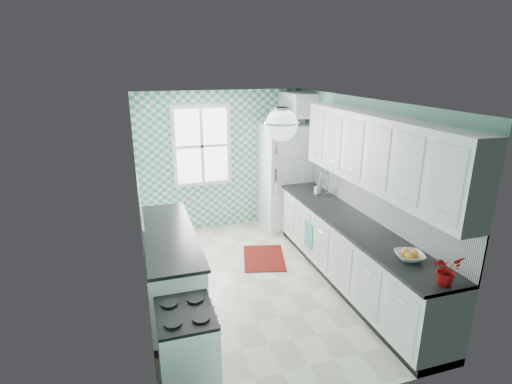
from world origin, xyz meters
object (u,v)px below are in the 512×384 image
object	(u,v)px
fridge	(286,177)
fruit_bowl	(409,256)
sink	(318,197)
potted_plant	(446,270)
microwave	(287,116)
stove	(187,347)
ceiling_light	(281,125)

from	to	relation	value
fridge	fruit_bowl	size ratio (longest dim) A/B	6.41
sink	potted_plant	bearing A→B (deg)	-88.47
sink	microwave	size ratio (longest dim) A/B	1.00
fridge	stove	distance (m)	4.15
sink	fruit_bowl	world-z (taller)	sink
potted_plant	stove	bearing A→B (deg)	168.56
stove	sink	bearing A→B (deg)	45.82
sink	fridge	bearing A→B (deg)	96.26
fruit_bowl	microwave	world-z (taller)	microwave
microwave	ceiling_light	bearing A→B (deg)	68.56
potted_plant	microwave	size ratio (longest dim) A/B	0.55
fridge	sink	world-z (taller)	fridge
fridge	microwave	xyz separation A→B (m)	(0.00, 0.00, 1.11)
ceiling_light	sink	xyz separation A→B (m)	(1.20, 1.45, -1.39)
ceiling_light	stove	world-z (taller)	ceiling_light
fridge	fruit_bowl	bearing A→B (deg)	-90.33
sink	fruit_bowl	xyz separation A→B (m)	(-0.00, -2.21, 0.04)
ceiling_light	fruit_bowl	world-z (taller)	ceiling_light
stove	fruit_bowl	bearing A→B (deg)	3.51
ceiling_light	fridge	xyz separation A→B (m)	(1.11, 2.62, -1.36)
fridge	sink	bearing A→B (deg)	-87.22
sink	potted_plant	distance (m)	2.73
fridge	potted_plant	size ratio (longest dim) A/B	6.59
fruit_bowl	microwave	distance (m)	3.55
stove	fruit_bowl	distance (m)	2.46
sink	fruit_bowl	distance (m)	2.21
fruit_bowl	ceiling_light	bearing A→B (deg)	147.73
ceiling_light	fridge	world-z (taller)	ceiling_light
sink	potted_plant	size ratio (longest dim) A/B	1.83
stove	fruit_bowl	xyz separation A→B (m)	(2.40, 0.03, 0.56)
fruit_bowl	potted_plant	distance (m)	0.53
ceiling_light	fridge	bearing A→B (deg)	67.05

